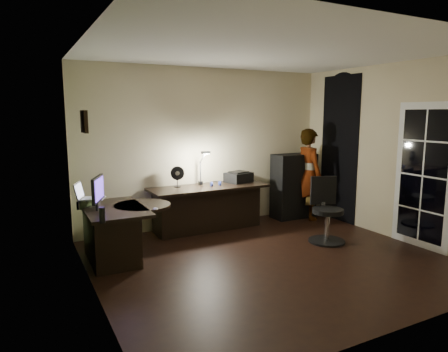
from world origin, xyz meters
name	(u,v)px	position (x,y,z in m)	size (l,w,h in m)	color
floor	(270,260)	(0.00, 0.00, -0.01)	(4.50, 4.00, 0.01)	black
ceiling	(274,51)	(0.00, 0.00, 2.71)	(4.50, 4.00, 0.01)	silver
wall_back	(206,148)	(0.00, 2.00, 1.35)	(4.50, 0.01, 2.70)	beige
wall_front	(406,184)	(0.00, -2.00, 1.35)	(4.50, 0.01, 2.70)	beige
wall_left	(90,171)	(-2.25, 0.00, 1.35)	(0.01, 4.00, 2.70)	beige
wall_right	(393,152)	(2.25, 0.00, 1.35)	(0.01, 4.00, 2.70)	beige
green_wall_overlay	(91,171)	(-2.24, 0.00, 1.35)	(0.00, 4.00, 2.70)	#4A602A
arched_doorway	(339,149)	(2.24, 1.15, 1.30)	(0.01, 0.90, 2.60)	black
french_door	(423,176)	(2.24, -0.55, 1.05)	(0.02, 0.92, 2.10)	white
framed_picture	(84,122)	(-2.22, 0.45, 1.85)	(0.04, 0.30, 0.25)	black
desk_left	(115,234)	(-1.83, 0.96, 0.36)	(0.76, 1.24, 0.72)	black
desk_right	(209,208)	(-0.13, 1.63, 0.37)	(1.99, 0.70, 0.74)	black
cabinet	(293,186)	(1.63, 1.65, 0.60)	(0.80, 0.40, 1.19)	black
laptop_stand	(89,204)	(-2.11, 1.16, 0.75)	(0.27, 0.22, 0.11)	silver
laptop	(92,190)	(-2.07, 1.16, 0.93)	(0.34, 0.32, 0.23)	silver
monitor	(97,199)	(-2.06, 0.88, 0.86)	(0.10, 0.50, 0.33)	black
mouse	(156,209)	(-1.37, 0.63, 0.72)	(0.06, 0.09, 0.04)	silver
phone	(113,206)	(-1.81, 1.14, 0.70)	(0.06, 0.13, 0.01)	black
pen	(162,207)	(-1.23, 0.76, 0.70)	(0.01, 0.13, 0.01)	black
speaker	(102,215)	(-2.10, 0.33, 0.79)	(0.07, 0.07, 0.18)	black
notepad	(122,215)	(-1.82, 0.55, 0.70)	(0.17, 0.23, 0.01)	silver
desk_fan	(177,177)	(-0.62, 1.81, 0.92)	(0.22, 0.12, 0.35)	black
headphones	(216,183)	(-0.01, 1.62, 0.79)	(0.19, 0.08, 0.09)	navy
printer	(239,177)	(0.50, 1.75, 0.84)	(0.43, 0.33, 0.19)	black
desk_lamp	(200,167)	(-0.19, 1.83, 1.05)	(0.15, 0.28, 0.62)	black
office_chair	(328,211)	(1.18, 0.22, 0.49)	(0.55, 0.55, 0.98)	black
person	(309,174)	(1.81, 1.45, 0.83)	(0.60, 0.40, 1.67)	#D8A88C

